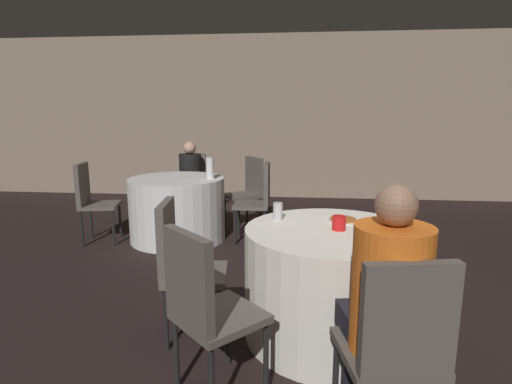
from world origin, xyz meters
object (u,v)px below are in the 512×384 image
(chair_near_southwest, at_px, (204,301))
(soda_can_red, at_px, (400,237))
(person_orange_shirt, at_px, (382,310))
(table_far, at_px, (178,209))
(chair_far_west, at_px, (91,196))
(bottle_far, at_px, (210,168))
(pizza_plate_near, at_px, (343,220))
(chair_far_northeast, at_px, (249,186))
(soda_can_silver, at_px, (278,211))
(person_black_shirt, at_px, (190,183))
(chair_far_north, at_px, (192,181))
(chair_near_south, at_px, (397,341))
(chair_far_east, at_px, (259,195))
(table_near, at_px, (331,282))
(chair_near_west, at_px, (181,258))

(chair_near_southwest, relative_size, soda_can_red, 7.53)
(person_orange_shirt, bearing_deg, table_far, 112.29)
(chair_far_west, height_order, bottle_far, bottle_far)
(chair_far_west, relative_size, pizza_plate_near, 3.90)
(chair_near_southwest, height_order, chair_far_northeast, same)
(soda_can_silver, bearing_deg, soda_can_red, -36.90)
(person_orange_shirt, height_order, pizza_plate_near, person_orange_shirt)
(chair_far_northeast, distance_m, pizza_plate_near, 2.51)
(person_black_shirt, height_order, person_orange_shirt, person_orange_shirt)
(chair_far_north, height_order, person_black_shirt, person_black_shirt)
(chair_near_south, xyz_separation_m, pizza_plate_near, (-0.10, 1.18, 0.20))
(table_far, xyz_separation_m, chair_far_east, (0.97, 0.01, 0.18))
(person_orange_shirt, distance_m, pizza_plate_near, 1.03)
(chair_near_south, height_order, person_orange_shirt, person_orange_shirt)
(chair_far_northeast, height_order, chair_far_west, same)
(person_black_shirt, height_order, soda_can_red, person_black_shirt)
(pizza_plate_near, bearing_deg, person_black_shirt, 124.96)
(table_far, relative_size, soda_can_silver, 9.08)
(chair_near_south, xyz_separation_m, person_orange_shirt, (-0.03, 0.16, 0.05))
(table_near, xyz_separation_m, chair_far_west, (-2.57, 1.74, 0.18))
(chair_far_northeast, bearing_deg, soda_can_red, 165.67)
(pizza_plate_near, bearing_deg, chair_far_east, 112.92)
(soda_can_red, bearing_deg, chair_far_west, 144.43)
(chair_near_southwest, xyz_separation_m, soda_can_silver, (0.33, 0.90, 0.25))
(table_near, height_order, chair_near_west, chair_near_west)
(chair_far_west, bearing_deg, table_near, 43.93)
(chair_near_south, height_order, chair_far_north, same)
(table_far, height_order, chair_far_east, chair_far_east)
(chair_near_west, bearing_deg, person_orange_shirt, 51.55)
(bottle_far, bearing_deg, chair_near_west, -83.40)
(chair_near_southwest, distance_m, pizza_plate_near, 1.22)
(table_near, bearing_deg, chair_far_northeast, 108.56)
(chair_near_west, relative_size, chair_far_northeast, 1.00)
(chair_far_northeast, relative_size, chair_far_east, 1.00)
(chair_far_north, bearing_deg, pizza_plate_near, 119.12)
(chair_far_north, bearing_deg, bottle_far, 111.58)
(person_black_shirt, bearing_deg, chair_near_southwest, 101.81)
(table_far, relative_size, chair_far_west, 1.21)
(chair_near_west, xyz_separation_m, chair_far_west, (-1.59, 1.87, 0.00))
(table_near, relative_size, pizza_plate_near, 4.87)
(table_far, relative_size, bottle_far, 4.54)
(chair_far_east, height_order, person_black_shirt, person_black_shirt)
(chair_far_east, distance_m, bottle_far, 0.64)
(chair_far_northeast, height_order, pizza_plate_near, chair_far_northeast)
(chair_near_south, bearing_deg, pizza_plate_near, 84.14)
(chair_far_east, bearing_deg, bottle_far, 92.62)
(table_near, relative_size, chair_near_south, 1.25)
(table_near, height_order, pizza_plate_near, pizza_plate_near)
(table_near, xyz_separation_m, chair_near_west, (-0.98, -0.12, 0.18))
(bottle_far, bearing_deg, pizza_plate_near, -52.81)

